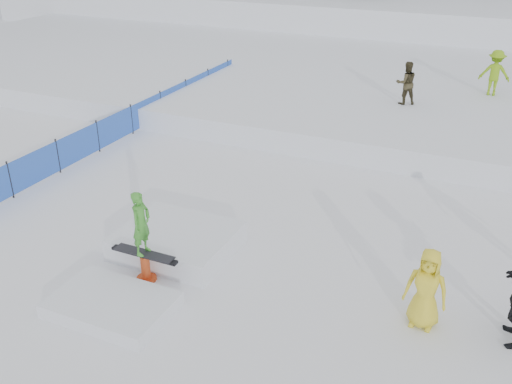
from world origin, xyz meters
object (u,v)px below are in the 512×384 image
at_px(spectator_yellow, 426,289).
at_px(safety_fence, 132,119).
at_px(walker_ygreen, 495,73).
at_px(jib_rail_feature, 160,255).
at_px(walker_olive, 406,83).

bearing_deg(spectator_yellow, safety_fence, 152.57).
distance_m(walker_ygreen, jib_rail_feature, 15.79).
relative_size(walker_olive, walker_ygreen, 0.90).
xyz_separation_m(safety_fence, jib_rail_feature, (5.70, -6.93, -0.25)).
xyz_separation_m(safety_fence, walker_olive, (8.66, 5.10, 1.04)).
relative_size(safety_fence, walker_ygreen, 9.15).
height_order(walker_olive, spectator_yellow, walker_olive).
bearing_deg(walker_ygreen, jib_rail_feature, 67.12).
bearing_deg(safety_fence, spectator_yellow, -29.85).
distance_m(safety_fence, spectator_yellow, 13.16).
distance_m(walker_ygreen, spectator_yellow, 14.26).
bearing_deg(safety_fence, walker_olive, 30.47).
height_order(spectator_yellow, jib_rail_feature, jib_rail_feature).
distance_m(spectator_yellow, jib_rail_feature, 5.75).
distance_m(walker_olive, spectator_yellow, 11.99).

